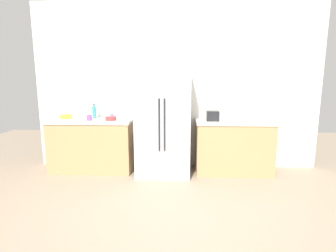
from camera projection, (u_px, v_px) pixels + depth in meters
ground_plane at (173, 218)px, 3.16m from camera, size 9.84×9.84×0.00m
kitchen_back_panel at (176, 87)px, 4.79m from camera, size 4.92×0.10×2.84m
counter_left at (92, 145)px, 4.70m from camera, size 1.40×0.59×0.89m
counter_right at (233, 147)px, 4.59m from camera, size 1.27×0.59×0.89m
refrigerator at (163, 121)px, 4.48m from camera, size 0.87×0.73×1.77m
toaster at (213, 116)px, 4.46m from camera, size 0.20×0.16×0.17m
rice_cooker at (244, 111)px, 4.44m from camera, size 0.27×0.27×0.34m
bottle_a at (94, 112)px, 4.71m from camera, size 0.07×0.07×0.26m
cup_a at (89, 118)px, 4.51m from camera, size 0.09×0.09×0.09m
cup_b at (223, 119)px, 4.36m from camera, size 0.08×0.08×0.11m
cup_c at (112, 116)px, 4.69m from camera, size 0.07×0.07×0.08m
bowl_a at (66, 117)px, 4.71m from camera, size 0.19×0.19×0.07m
bowl_b at (111, 118)px, 4.53m from camera, size 0.18×0.18×0.07m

